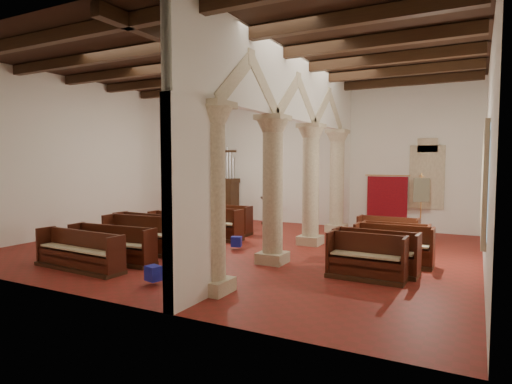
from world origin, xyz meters
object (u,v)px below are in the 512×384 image
object	(u,v)px
lectern	(268,212)
pipe_organ	(217,191)
nave_pew_0	(79,257)
aisle_pew_0	(366,264)
processional_banner	(421,218)

from	to	relation	value
lectern	pipe_organ	bearing A→B (deg)	164.69
nave_pew_0	aisle_pew_0	xyz separation A→B (m)	(6.88, 2.53, 0.04)
pipe_organ	lectern	world-z (taller)	pipe_organ
nave_pew_0	aisle_pew_0	distance (m)	7.33
lectern	aisle_pew_0	bearing A→B (deg)	-57.76
nave_pew_0	aisle_pew_0	size ratio (longest dim) A/B	1.56
pipe_organ	aisle_pew_0	world-z (taller)	pipe_organ
nave_pew_0	processional_banner	bearing A→B (deg)	51.97
lectern	processional_banner	distance (m)	6.72
pipe_organ	aisle_pew_0	xyz separation A→B (m)	(8.99, -7.44, -1.00)
pipe_organ	nave_pew_0	bearing A→B (deg)	-78.05
lectern	nave_pew_0	bearing A→B (deg)	-103.15
aisle_pew_0	nave_pew_0	bearing A→B (deg)	-158.23
pipe_organ	nave_pew_0	world-z (taller)	pipe_organ
pipe_organ	lectern	bearing A→B (deg)	-6.93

